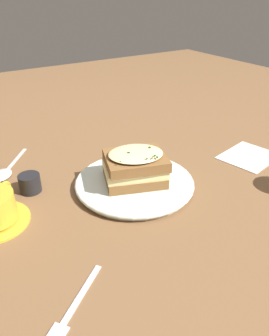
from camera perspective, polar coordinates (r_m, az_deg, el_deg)
name	(u,v)px	position (r m, az deg, el deg)	size (l,w,h in m)	color
ground_plane	(127,186)	(0.70, -1.38, -3.23)	(2.40, 2.40, 0.00)	brown
dinner_plate	(135,183)	(0.70, 0.00, -2.58)	(0.25, 0.25, 0.02)	silver
sandwich	(135,166)	(0.68, 0.09, 0.27)	(0.15, 0.14, 0.07)	brown
fork	(62,325)	(0.47, -12.45, -25.11)	(0.15, 0.12, 0.00)	silver
spoon	(3,173)	(0.80, -21.92, -0.84)	(0.12, 0.15, 0.01)	silver
napkin	(249,156)	(0.87, 19.29, 1.98)	(0.14, 0.11, 0.00)	white
condiment_pot	(30,183)	(0.71, -17.76, -2.54)	(0.04, 0.04, 0.04)	black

